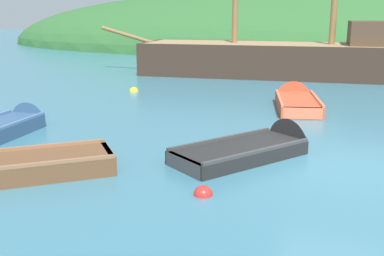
{
  "coord_description": "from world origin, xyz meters",
  "views": [
    {
      "loc": [
        0.09,
        -9.73,
        3.14
      ],
      "look_at": [
        -3.57,
        0.81,
        0.34
      ],
      "focal_mm": 43.56,
      "sensor_mm": 36.0,
      "label": 1
    }
  ],
  "objects_px": {
    "buoy_red": "(203,195)",
    "buoy_yellow": "(134,92)",
    "sailing_ship": "(289,64)",
    "rowboat_near_dock": "(263,149)",
    "rowboat_portside": "(296,102)",
    "rowboat_far": "(12,127)",
    "rowboat_outer_right": "(19,170)"
  },
  "relations": [
    {
      "from": "rowboat_portside",
      "to": "buoy_yellow",
      "type": "height_order",
      "value": "rowboat_portside"
    },
    {
      "from": "rowboat_near_dock",
      "to": "rowboat_far",
      "type": "height_order",
      "value": "rowboat_near_dock"
    },
    {
      "from": "rowboat_near_dock",
      "to": "rowboat_far",
      "type": "xyz_separation_m",
      "value": [
        -6.74,
        -0.23,
        0.03
      ]
    },
    {
      "from": "sailing_ship",
      "to": "rowboat_portside",
      "type": "height_order",
      "value": "sailing_ship"
    },
    {
      "from": "rowboat_near_dock",
      "to": "buoy_yellow",
      "type": "height_order",
      "value": "rowboat_near_dock"
    },
    {
      "from": "buoy_red",
      "to": "rowboat_outer_right",
      "type": "bearing_deg",
      "value": -175.49
    },
    {
      "from": "buoy_yellow",
      "to": "rowboat_outer_right",
      "type": "bearing_deg",
      "value": -76.75
    },
    {
      "from": "sailing_ship",
      "to": "rowboat_portside",
      "type": "distance_m",
      "value": 7.65
    },
    {
      "from": "rowboat_portside",
      "to": "rowboat_near_dock",
      "type": "distance_m",
      "value": 5.77
    },
    {
      "from": "rowboat_outer_right",
      "to": "rowboat_far",
      "type": "relative_size",
      "value": 1.04
    },
    {
      "from": "sailing_ship",
      "to": "buoy_yellow",
      "type": "xyz_separation_m",
      "value": [
        -5.23,
        -6.67,
        -0.6
      ]
    },
    {
      "from": "rowboat_near_dock",
      "to": "buoy_red",
      "type": "xyz_separation_m",
      "value": [
        -0.52,
        -2.8,
        -0.09
      ]
    },
    {
      "from": "rowboat_near_dock",
      "to": "rowboat_portside",
      "type": "bearing_deg",
      "value": 34.4
    },
    {
      "from": "rowboat_far",
      "to": "sailing_ship",
      "type": "bearing_deg",
      "value": -25.86
    },
    {
      "from": "rowboat_outer_right",
      "to": "buoy_yellow",
      "type": "height_order",
      "value": "rowboat_outer_right"
    },
    {
      "from": "rowboat_outer_right",
      "to": "buoy_yellow",
      "type": "bearing_deg",
      "value": -116.22
    },
    {
      "from": "rowboat_portside",
      "to": "buoy_red",
      "type": "relative_size",
      "value": 11.09
    },
    {
      "from": "buoy_red",
      "to": "buoy_yellow",
      "type": "xyz_separation_m",
      "value": [
        -5.96,
        9.42,
        0.0
      ]
    },
    {
      "from": "rowboat_portside",
      "to": "rowboat_outer_right",
      "type": "bearing_deg",
      "value": 141.83
    },
    {
      "from": "rowboat_outer_right",
      "to": "buoy_yellow",
      "type": "xyz_separation_m",
      "value": [
        -2.29,
        9.71,
        -0.13
      ]
    },
    {
      "from": "rowboat_near_dock",
      "to": "rowboat_outer_right",
      "type": "xyz_separation_m",
      "value": [
        -4.2,
        -3.09,
        0.04
      ]
    },
    {
      "from": "sailing_ship",
      "to": "rowboat_near_dock",
      "type": "distance_m",
      "value": 13.36
    },
    {
      "from": "rowboat_portside",
      "to": "rowboat_near_dock",
      "type": "relative_size",
      "value": 1.01
    },
    {
      "from": "sailing_ship",
      "to": "rowboat_outer_right",
      "type": "relative_size",
      "value": 5.29
    },
    {
      "from": "rowboat_far",
      "to": "buoy_yellow",
      "type": "relative_size",
      "value": 8.35
    },
    {
      "from": "rowboat_near_dock",
      "to": "buoy_red",
      "type": "height_order",
      "value": "rowboat_near_dock"
    },
    {
      "from": "rowboat_outer_right",
      "to": "rowboat_portside",
      "type": "bearing_deg",
      "value": -154.99
    },
    {
      "from": "rowboat_far",
      "to": "buoy_yellow",
      "type": "height_order",
      "value": "rowboat_far"
    },
    {
      "from": "rowboat_portside",
      "to": "buoy_red",
      "type": "height_order",
      "value": "rowboat_portside"
    },
    {
      "from": "rowboat_outer_right",
      "to": "rowboat_far",
      "type": "height_order",
      "value": "rowboat_outer_right"
    },
    {
      "from": "buoy_red",
      "to": "buoy_yellow",
      "type": "height_order",
      "value": "buoy_yellow"
    },
    {
      "from": "rowboat_portside",
      "to": "buoy_red",
      "type": "distance_m",
      "value": 8.58
    }
  ]
}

